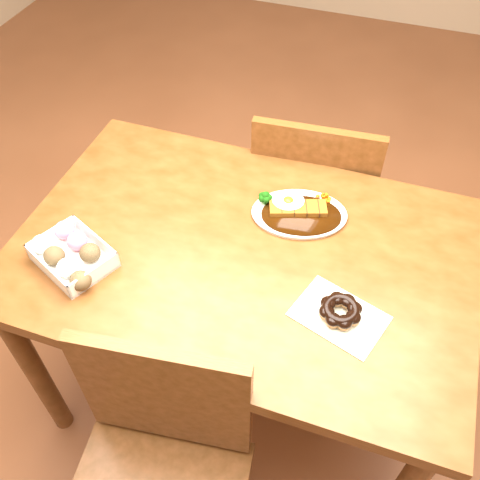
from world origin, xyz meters
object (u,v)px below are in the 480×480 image
(katsu_curry_plate, at_px, (298,211))
(pon_de_ring, at_px, (340,311))
(table, at_px, (243,272))
(chair_near, at_px, (158,480))
(chair_far, at_px, (313,198))
(donut_box, at_px, (71,254))

(katsu_curry_plate, bearing_deg, pon_de_ring, -58.44)
(table, distance_m, pon_de_ring, 0.33)
(table, relative_size, katsu_curry_plate, 4.04)
(chair_near, bearing_deg, table, 79.19)
(table, distance_m, katsu_curry_plate, 0.23)
(chair_far, relative_size, katsu_curry_plate, 2.93)
(donut_box, bearing_deg, pon_de_ring, 4.86)
(table, height_order, katsu_curry_plate, katsu_curry_plate)
(chair_near, relative_size, katsu_curry_plate, 2.93)
(donut_box, bearing_deg, table, 24.55)
(chair_far, xyz_separation_m, donut_box, (-0.48, -0.72, 0.30))
(chair_far, bearing_deg, katsu_curry_plate, 88.30)
(chair_far, bearing_deg, table, 76.65)
(katsu_curry_plate, xyz_separation_m, pon_de_ring, (0.18, -0.29, 0.01))
(chair_near, bearing_deg, pon_de_ring, 45.21)
(table, relative_size, chair_far, 1.38)
(chair_near, distance_m, katsu_curry_plate, 0.77)
(katsu_curry_plate, bearing_deg, chair_near, -100.72)
(table, xyz_separation_m, chair_far, (0.08, 0.53, -0.17))
(chair_near, relative_size, pon_de_ring, 3.58)
(katsu_curry_plate, distance_m, donut_box, 0.61)
(katsu_curry_plate, relative_size, donut_box, 1.26)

